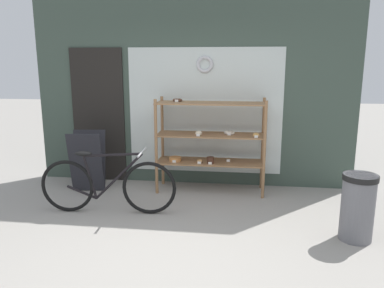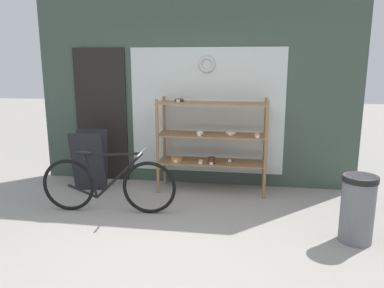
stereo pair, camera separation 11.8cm
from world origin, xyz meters
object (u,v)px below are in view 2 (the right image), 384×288
Objects in this scene: bicycle at (108,184)px; sandwich_board at (90,161)px; display_case at (211,137)px; trash_bin at (358,207)px.

sandwich_board is (-0.58, 0.77, 0.09)m from bicycle.
bicycle is at bearing -59.63° from sandwich_board.
display_case is 1.76× the size of sandwich_board.
display_case is 1.83m from sandwich_board.
trash_bin is at bearing -24.66° from sandwich_board.
display_case reaches higher than trash_bin.
bicycle is 2.37× the size of trash_bin.
display_case reaches higher than sandwich_board.
bicycle is 2.93m from trash_bin.
display_case is at bearing 141.22° from trash_bin.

